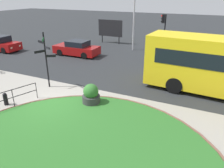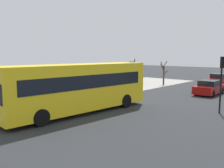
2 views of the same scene
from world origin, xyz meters
name	(u,v)px [view 2 (image 2 of 2)]	position (x,y,z in m)	size (l,w,h in m)	color
ground	(111,90)	(0.00, 0.00, 0.00)	(120.00, 120.00, 0.00)	#282B2D
sidewalk_paving	(102,89)	(0.00, -1.55, 0.01)	(32.00, 8.90, 0.02)	#9E998E
grass_island	(67,90)	(3.64, -3.46, 0.05)	(11.27, 11.27, 0.10)	#2D6B28
grass_kerb_ring	(67,90)	(3.64, -3.46, 0.06)	(11.58, 11.58, 0.11)	brown
signpost_directional	(134,72)	(-1.68, 1.93, 2.10)	(1.24, 0.95, 3.56)	black
bollard_foreground	(117,85)	(-2.19, -0.99, 0.37)	(0.23, 0.23, 0.73)	black
railing_grass_edge	(112,82)	(-1.91, -1.53, 0.64)	(1.36, 3.85, 0.98)	black
bus_yellow	(79,87)	(9.40, 5.40, 1.80)	(11.19, 3.14, 3.36)	yellow
car_near_lane	(209,88)	(-4.46, 9.31, 0.67)	(4.48, 1.94, 1.44)	maroon
car_far_lane	(218,80)	(-12.84, 7.46, 0.71)	(4.28, 1.90, 1.54)	maroon
traffic_light_near	(222,72)	(3.04, 12.74, 2.84)	(0.49, 0.30, 3.87)	black
planter_near_signpost	(107,88)	(1.95, 1.13, 0.53)	(0.98, 0.98, 1.18)	#383838
street_tree_bare	(164,73)	(-8.60, 1.75, 1.51)	(0.96, 0.94, 3.16)	#423323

